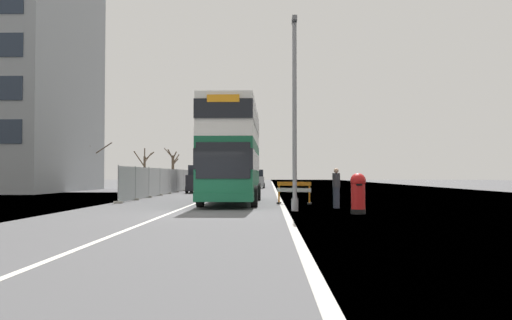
{
  "coord_description": "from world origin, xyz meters",
  "views": [
    {
      "loc": [
        2.4,
        -19.63,
        1.49
      ],
      "look_at": [
        1.79,
        5.1,
        2.2
      ],
      "focal_mm": 36.26,
      "sensor_mm": 36.0,
      "label": 1
    }
  ],
  "objects_px": {
    "car_receding_far": "(256,179)",
    "double_decker_bus": "(233,152)",
    "car_oncoming_near": "(200,180)",
    "roadworks_barrier": "(294,190)",
    "pedestrian_at_kerb": "(336,188)",
    "lamppost_foreground": "(295,119)",
    "car_far_side": "(251,178)",
    "red_pillar_postbox": "(358,192)",
    "car_receding_mid": "(215,179)"
  },
  "relations": [
    {
      "from": "double_decker_bus",
      "to": "car_oncoming_near",
      "type": "distance_m",
      "value": 16.41
    },
    {
      "from": "lamppost_foreground",
      "to": "car_receding_far",
      "type": "distance_m",
      "value": 37.69
    },
    {
      "from": "lamppost_foreground",
      "to": "car_oncoming_near",
      "type": "xyz_separation_m",
      "value": [
        -6.79,
        21.64,
        -2.73
      ]
    },
    {
      "from": "double_decker_bus",
      "to": "car_receding_far",
      "type": "height_order",
      "value": "double_decker_bus"
    },
    {
      "from": "red_pillar_postbox",
      "to": "pedestrian_at_kerb",
      "type": "height_order",
      "value": "pedestrian_at_kerb"
    },
    {
      "from": "roadworks_barrier",
      "to": "car_far_side",
      "type": "xyz_separation_m",
      "value": [
        -3.59,
        41.21,
        0.35
      ]
    },
    {
      "from": "car_oncoming_near",
      "to": "car_receding_far",
      "type": "xyz_separation_m",
      "value": [
        4.23,
        15.86,
        -0.09
      ]
    },
    {
      "from": "double_decker_bus",
      "to": "car_receding_far",
      "type": "bearing_deg",
      "value": 89.29
    },
    {
      "from": "car_receding_far",
      "to": "car_far_side",
      "type": "xyz_separation_m",
      "value": [
        -0.8,
        8.81,
        0.09
      ]
    },
    {
      "from": "pedestrian_at_kerb",
      "to": "car_far_side",
      "type": "bearing_deg",
      "value": 96.82
    },
    {
      "from": "roadworks_barrier",
      "to": "car_far_side",
      "type": "relative_size",
      "value": 0.41
    },
    {
      "from": "double_decker_bus",
      "to": "red_pillar_postbox",
      "type": "relative_size",
      "value": 7.06
    },
    {
      "from": "car_receding_mid",
      "to": "car_far_side",
      "type": "height_order",
      "value": "car_far_side"
    },
    {
      "from": "roadworks_barrier",
      "to": "pedestrian_at_kerb",
      "type": "height_order",
      "value": "pedestrian_at_kerb"
    },
    {
      "from": "car_far_side",
      "to": "car_receding_far",
      "type": "bearing_deg",
      "value": -84.8
    },
    {
      "from": "double_decker_bus",
      "to": "roadworks_barrier",
      "type": "xyz_separation_m",
      "value": [
        3.18,
        -0.66,
        -1.97
      ]
    },
    {
      "from": "car_oncoming_near",
      "to": "lamppost_foreground",
      "type": "bearing_deg",
      "value": -72.57
    },
    {
      "from": "car_oncoming_near",
      "to": "car_receding_mid",
      "type": "height_order",
      "value": "car_oncoming_near"
    },
    {
      "from": "red_pillar_postbox",
      "to": "car_receding_far",
      "type": "height_order",
      "value": "car_receding_far"
    },
    {
      "from": "lamppost_foreground",
      "to": "car_receding_mid",
      "type": "height_order",
      "value": "lamppost_foreground"
    },
    {
      "from": "lamppost_foreground",
      "to": "red_pillar_postbox",
      "type": "bearing_deg",
      "value": -33.61
    },
    {
      "from": "double_decker_bus",
      "to": "car_oncoming_near",
      "type": "bearing_deg",
      "value": 103.57
    },
    {
      "from": "car_receding_far",
      "to": "car_far_side",
      "type": "height_order",
      "value": "car_far_side"
    },
    {
      "from": "pedestrian_at_kerb",
      "to": "car_receding_mid",
      "type": "bearing_deg",
      "value": 106.41
    },
    {
      "from": "double_decker_bus",
      "to": "pedestrian_at_kerb",
      "type": "bearing_deg",
      "value": -38.62
    },
    {
      "from": "double_decker_bus",
      "to": "lamppost_foreground",
      "type": "relative_size",
      "value": 1.37
    },
    {
      "from": "double_decker_bus",
      "to": "car_receding_far",
      "type": "xyz_separation_m",
      "value": [
        0.39,
        31.74,
        -1.72
      ]
    },
    {
      "from": "double_decker_bus",
      "to": "car_far_side",
      "type": "relative_size",
      "value": 2.54
    },
    {
      "from": "lamppost_foreground",
      "to": "car_far_side",
      "type": "relative_size",
      "value": 1.86
    },
    {
      "from": "roadworks_barrier",
      "to": "pedestrian_at_kerb",
      "type": "distance_m",
      "value": 3.69
    },
    {
      "from": "double_decker_bus",
      "to": "lamppost_foreground",
      "type": "bearing_deg",
      "value": -62.8
    },
    {
      "from": "car_receding_mid",
      "to": "car_receding_far",
      "type": "relative_size",
      "value": 0.96
    },
    {
      "from": "lamppost_foreground",
      "to": "car_oncoming_near",
      "type": "distance_m",
      "value": 22.84
    },
    {
      "from": "red_pillar_postbox",
      "to": "double_decker_bus",
      "type": "bearing_deg",
      "value": 125.9
    },
    {
      "from": "car_far_side",
      "to": "double_decker_bus",
      "type": "bearing_deg",
      "value": -89.42
    },
    {
      "from": "lamppost_foreground",
      "to": "pedestrian_at_kerb",
      "type": "height_order",
      "value": "lamppost_foreground"
    },
    {
      "from": "roadworks_barrier",
      "to": "car_receding_mid",
      "type": "height_order",
      "value": "car_receding_mid"
    },
    {
      "from": "lamppost_foreground",
      "to": "pedestrian_at_kerb",
      "type": "bearing_deg",
      "value": 43.39
    },
    {
      "from": "roadworks_barrier",
      "to": "car_far_side",
      "type": "height_order",
      "value": "car_far_side"
    },
    {
      "from": "lamppost_foreground",
      "to": "car_far_side",
      "type": "bearing_deg",
      "value": 94.16
    },
    {
      "from": "car_oncoming_near",
      "to": "car_receding_far",
      "type": "distance_m",
      "value": 16.42
    },
    {
      "from": "car_receding_far",
      "to": "car_far_side",
      "type": "bearing_deg",
      "value": 95.2
    },
    {
      "from": "lamppost_foreground",
      "to": "pedestrian_at_kerb",
      "type": "xyz_separation_m",
      "value": [
        1.95,
        1.84,
        -2.89
      ]
    },
    {
      "from": "roadworks_barrier",
      "to": "lamppost_foreground",
      "type": "bearing_deg",
      "value": -92.47
    },
    {
      "from": "double_decker_bus",
      "to": "car_receding_mid",
      "type": "bearing_deg",
      "value": 98.16
    },
    {
      "from": "car_oncoming_near",
      "to": "car_receding_far",
      "type": "height_order",
      "value": "car_oncoming_near"
    },
    {
      "from": "car_receding_far",
      "to": "pedestrian_at_kerb",
      "type": "height_order",
      "value": "car_receding_far"
    },
    {
      "from": "double_decker_bus",
      "to": "pedestrian_at_kerb",
      "type": "xyz_separation_m",
      "value": [
        4.91,
        -3.92,
        -1.79
      ]
    },
    {
      "from": "roadworks_barrier",
      "to": "pedestrian_at_kerb",
      "type": "relative_size",
      "value": 1.0
    },
    {
      "from": "car_receding_far",
      "to": "double_decker_bus",
      "type": "bearing_deg",
      "value": -90.71
    }
  ]
}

